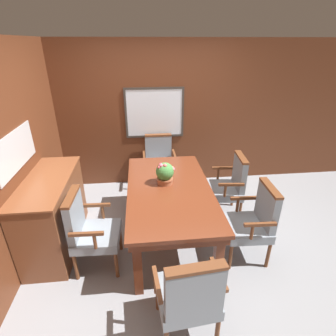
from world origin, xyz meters
name	(u,v)px	position (x,y,z in m)	size (l,w,h in m)	color
ground_plane	(173,240)	(0.00, 0.00, 0.00)	(14.00, 14.00, 0.00)	gray
wall_back	(161,117)	(0.00, 1.72, 1.23)	(7.20, 0.08, 2.45)	#5B2D19
wall_left	(9,163)	(-1.77, 0.00, 1.23)	(0.08, 7.20, 2.45)	#5B2D19
dining_table	(169,194)	(-0.04, 0.11, 0.65)	(1.03, 1.92, 0.75)	maroon
chair_right_near	(254,220)	(0.90, -0.34, 0.51)	(0.53, 0.57, 0.95)	brown
chair_left_near	(89,229)	(-0.98, -0.29, 0.51)	(0.52, 0.56, 0.95)	brown
chair_right_far	(229,184)	(0.88, 0.52, 0.51)	(0.55, 0.58, 0.95)	brown
chair_head_far	(159,161)	(-0.07, 1.46, 0.51)	(0.55, 0.50, 0.95)	brown
chair_head_near	(189,294)	(-0.03, -1.24, 0.51)	(0.58, 0.54, 0.95)	brown
potted_plant	(165,173)	(-0.08, 0.23, 0.89)	(0.24, 0.23, 0.29)	#9E5638
sideboard_cabinet	(54,213)	(-1.48, 0.12, 0.47)	(0.53, 1.32, 0.94)	brown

